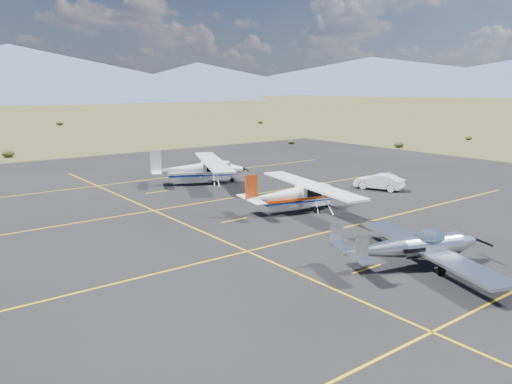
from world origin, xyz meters
name	(u,v)px	position (x,y,z in m)	size (l,w,h in m)	color
ground	(354,240)	(0.00, 0.00, 0.00)	(1600.00, 1600.00, 0.00)	#383D1C
apron	(275,215)	(0.00, 7.00, 0.00)	(72.00, 72.00, 0.02)	black
aircraft_low_wing	(415,247)	(-1.06, -4.70, 1.04)	(7.34, 9.89, 2.18)	#B8BABF
aircraft_cessna	(297,194)	(1.72, 6.79, 1.26)	(7.00, 11.19, 2.83)	white
aircraft_plain	(199,169)	(1.53, 19.35, 1.37)	(8.83, 11.80, 3.09)	silver
sedan	(379,182)	(12.22, 8.22, 0.68)	(1.41, 4.04, 1.33)	white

